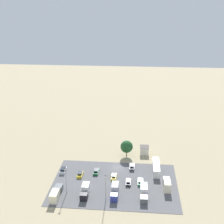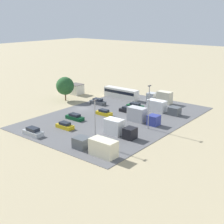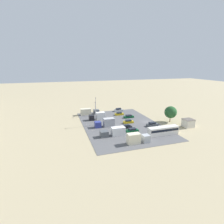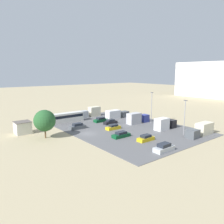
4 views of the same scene
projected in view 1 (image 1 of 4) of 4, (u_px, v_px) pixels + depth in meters
ground_plane at (117, 167)px, 123.32m from camera, size 400.00×400.00×0.00m
parking_lot_surface at (115, 183)px, 112.41m from camera, size 44.81×30.88×0.08m
shed_building at (144, 150)px, 134.12m from camera, size 3.83×4.03×3.20m
bus at (156, 167)px, 120.09m from camera, size 2.48×11.34×3.06m
parked_car_0 at (80, 174)px, 117.15m from camera, size 1.80×4.24×1.43m
parked_car_1 at (128, 182)px, 112.11m from camera, size 1.74×4.33×1.45m
parked_car_2 at (132, 167)px, 122.25m from camera, size 1.83×4.68×1.65m
parked_car_3 at (140, 182)px, 112.30m from camera, size 1.92×4.52×1.45m
parked_car_4 at (63, 170)px, 119.70m from camera, size 1.98×4.66×1.66m
parked_car_5 at (96, 171)px, 119.18m from camera, size 1.87×4.67×1.42m
parked_car_6 at (114, 177)px, 115.64m from camera, size 1.74×4.28×1.41m
parked_truck_0 at (144, 192)px, 105.01m from camera, size 2.40×8.90×2.92m
parked_truck_1 at (85, 191)px, 105.49m from camera, size 2.41×7.16×3.28m
parked_truck_2 at (115, 191)px, 105.46m from camera, size 2.40×7.92×3.33m
parked_truck_3 at (167, 185)px, 108.90m from camera, size 2.32×7.45×3.37m
parked_truck_4 at (56, 194)px, 104.01m from camera, size 2.52×9.23×3.06m
tree_near_shed at (127, 147)px, 130.90m from camera, size 5.21×5.21×6.97m
light_pole_lot_centre at (106, 187)px, 101.12m from camera, size 0.90×0.28×9.71m
light_pole_lot_edge at (66, 180)px, 105.39m from camera, size 0.90×0.28×8.92m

